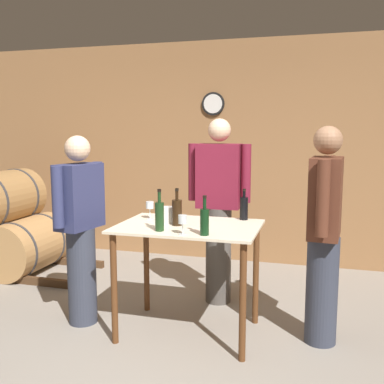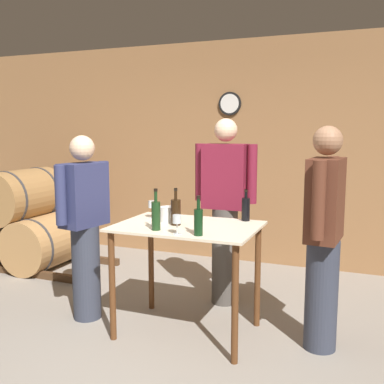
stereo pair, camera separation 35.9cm
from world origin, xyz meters
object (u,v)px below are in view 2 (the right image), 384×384
Objects in this scene: wine_bottle_left at (176,211)px; wine_bottle_far_left at (156,214)px; person_visitor_bearded at (85,224)px; wine_bottle_center at (198,221)px; person_host at (225,207)px; wine_glass_near_left at (152,205)px; wine_glass_near_center at (177,220)px; ice_bucket at (168,214)px; wine_bottle_right at (246,208)px; person_visitor_with_scarf at (324,234)px.

wine_bottle_far_left is at bearing -106.27° from wine_bottle_left.
person_visitor_bearded is (-0.84, -0.03, -0.16)m from wine_bottle_left.
person_host is at bearing 96.88° from wine_bottle_center.
wine_glass_near_left is 0.74m from person_host.
wine_bottle_far_left is at bearing -13.93° from person_visitor_bearded.
wine_glass_near_left is 1.06× the size of wine_glass_near_center.
ice_bucket is 0.08× the size of person_visitor_bearded.
wine_bottle_right is (0.53, 0.59, -0.02)m from wine_bottle_far_left.
wine_bottle_center is 0.16m from wine_glass_near_center.
wine_bottle_center is at bearing -6.39° from wine_bottle_far_left.
wine_bottle_left is 0.77m from person_host.
wine_bottle_left is at bearing -142.04° from wine_bottle_right.
wine_bottle_center is 1.92× the size of wine_glass_near_left.
ice_bucket is at bearing 98.41° from wine_bottle_far_left.
wine_bottle_far_left reaches higher than ice_bucket.
wine_glass_near_center is at bearing -156.07° from person_visitor_with_scarf.
person_host is at bearing 147.65° from person_visitor_with_scarf.
wine_bottle_right is at bearing 47.73° from wine_bottle_far_left.
wine_bottle_far_left is 2.45× the size of ice_bucket.
wine_glass_near_left is (-0.30, 0.18, 0.00)m from wine_bottle_left.
wine_glass_near_left is at bearing -166.13° from wine_bottle_right.
person_visitor_with_scarf is at bearing 5.29° from person_visitor_bearded.
person_host reaches higher than wine_glass_near_left.
wine_bottle_left reaches higher than wine_bottle_center.
person_host is (0.28, 0.66, -0.03)m from ice_bucket.
person_visitor_with_scarf is (1.11, 0.15, -0.12)m from wine_bottle_left.
person_visitor_with_scarf reaches higher than wine_bottle_left.
wine_bottle_center reaches higher than wine_glass_near_left.
wine_glass_near_left reaches higher than wine_glass_near_center.
wine_bottle_left is 0.18× the size of person_visitor_bearded.
person_host is (0.46, 0.57, -0.08)m from wine_glass_near_left.
wine_glass_near_center is at bearing -172.02° from wine_bottle_center.
wine_glass_near_left is at bearing -128.90° from person_host.
person_visitor_bearded is at bearing 168.39° from wine_bottle_center.
wine_glass_near_center is at bearing -91.89° from person_host.
person_visitor_bearded is (-1.01, -0.78, -0.08)m from person_host.
wine_glass_near_center is (0.20, -0.06, -0.02)m from wine_bottle_far_left.
wine_bottle_left is at bearing 115.42° from wine_glass_near_center.
person_visitor_with_scarf reaches higher than wine_bottle_center.
wine_bottle_far_left is 1.20× the size of wine_bottle_right.
ice_bucket is 0.08× the size of person_visitor_with_scarf.
ice_bucket is at bearing -176.92° from person_visitor_with_scarf.
wine_bottle_left is at bearing 138.13° from wine_bottle_center.
wine_bottle_center is at bearing 7.98° from wine_glass_near_center.
person_host reaches higher than wine_glass_near_center.
wine_bottle_far_left is 0.32m from ice_bucket.
wine_bottle_center is 0.65m from wine_bottle_right.
person_host is at bearing 76.55° from wine_bottle_far_left.
wine_bottle_far_left is 0.20× the size of person_visitor_bearded.
wine_bottle_center is 0.73m from wine_glass_near_left.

